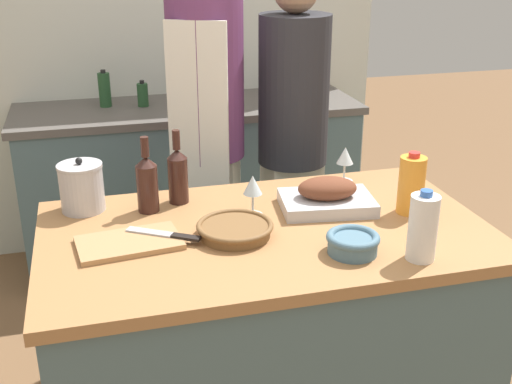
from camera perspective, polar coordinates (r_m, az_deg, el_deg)
name	(u,v)px	position (r m, az deg, el deg)	size (l,w,h in m)	color
kitchen_island	(265,341)	(2.34, 0.83, -13.09)	(1.47, 0.85, 0.89)	#4C666B
back_counter	(191,183)	(3.69, -5.76, 0.78)	(1.87, 0.60, 0.92)	#4C666B
back_wall	(176,30)	(3.82, -7.14, 14.12)	(2.37, 0.10, 2.55)	silver
roasting_pan	(327,197)	(2.26, 6.33, -0.44)	(0.35, 0.26, 0.12)	#BCBCC1
wicker_basket	(235,229)	(2.06, -1.89, -3.30)	(0.25, 0.25, 0.04)	brown
cutting_board	(129,243)	(2.04, -11.21, -4.45)	(0.34, 0.22, 0.02)	#AD7F51
stock_pot	(82,187)	(2.31, -15.24, 0.42)	(0.16, 0.16, 0.19)	#B7B7BC
mixing_bowl	(353,243)	(1.97, 8.60, -4.46)	(0.16, 0.16, 0.06)	slate
juice_jug	(412,185)	(2.26, 13.69, 0.60)	(0.09, 0.09, 0.22)	orange
milk_jug	(423,227)	(1.94, 14.61, -3.07)	(0.09, 0.09, 0.22)	white
wine_bottle_green	(147,182)	(2.24, -9.65, 0.85)	(0.07, 0.07, 0.27)	#381E19
wine_bottle_dark	(178,174)	(2.30, -6.96, 1.57)	(0.07, 0.07, 0.27)	#381E19
wine_glass_left	(345,157)	(2.51, 7.92, 3.08)	(0.07, 0.07, 0.14)	silver
wine_glass_right	(253,187)	(2.17, -0.29, 0.44)	(0.07, 0.07, 0.15)	silver
knife_chef	(166,234)	(2.05, -8.00, -3.75)	(0.23, 0.16, 0.01)	#B7B7BC
condiment_bottle_tall	(143,95)	(3.55, -10.04, 8.52)	(0.06, 0.06, 0.14)	#234C28
condiment_bottle_short	(105,90)	(3.58, -13.31, 8.85)	(0.06, 0.06, 0.20)	#234C28
condiment_bottle_extra	(189,93)	(3.47, -5.98, 8.77)	(0.06, 0.06, 0.18)	#234C28
person_cook_aproned	(207,125)	(2.86, -4.38, 5.93)	(0.35, 0.37, 1.79)	beige
person_cook_guest	(293,136)	(2.96, 3.29, 5.03)	(0.32, 0.32, 1.66)	beige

